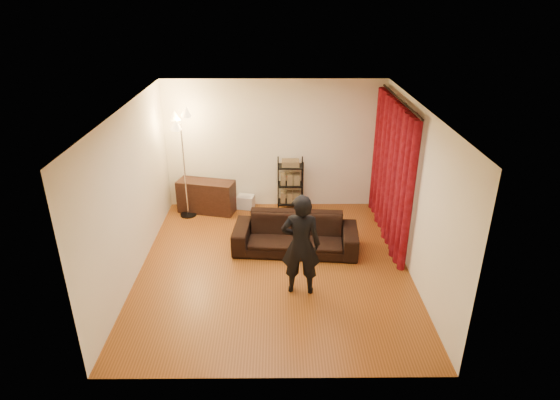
{
  "coord_description": "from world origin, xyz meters",
  "views": [
    {
      "loc": [
        0.05,
        -6.76,
        4.32
      ],
      "look_at": [
        0.1,
        0.3,
        1.1
      ],
      "focal_mm": 30.0,
      "sensor_mm": 36.0,
      "label": 1
    }
  ],
  "objects_px": {
    "person": "(301,245)",
    "wire_shelf": "(290,184)",
    "sofa": "(295,234)",
    "storage_boxes": "(246,202)",
    "media_cabinet": "(207,196)",
    "floor_lamp": "(184,166)"
  },
  "relations": [
    {
      "from": "person",
      "to": "floor_lamp",
      "type": "xyz_separation_m",
      "value": [
        -2.19,
        2.66,
        0.28
      ]
    },
    {
      "from": "person",
      "to": "storage_boxes",
      "type": "xyz_separation_m",
      "value": [
        -1.02,
        3.01,
        -0.67
      ]
    },
    {
      "from": "person",
      "to": "floor_lamp",
      "type": "relative_size",
      "value": 0.74
    },
    {
      "from": "media_cabinet",
      "to": "floor_lamp",
      "type": "distance_m",
      "value": 0.86
    },
    {
      "from": "storage_boxes",
      "to": "sofa",
      "type": "bearing_deg",
      "value": -60.56
    },
    {
      "from": "person",
      "to": "wire_shelf",
      "type": "height_order",
      "value": "person"
    },
    {
      "from": "media_cabinet",
      "to": "wire_shelf",
      "type": "relative_size",
      "value": 1.05
    },
    {
      "from": "wire_shelf",
      "to": "sofa",
      "type": "bearing_deg",
      "value": -83.1
    },
    {
      "from": "storage_boxes",
      "to": "person",
      "type": "bearing_deg",
      "value": -71.28
    },
    {
      "from": "storage_boxes",
      "to": "floor_lamp",
      "type": "xyz_separation_m",
      "value": [
        -1.17,
        -0.35,
        0.95
      ]
    },
    {
      "from": "person",
      "to": "storage_boxes",
      "type": "height_order",
      "value": "person"
    },
    {
      "from": "media_cabinet",
      "to": "sofa",
      "type": "bearing_deg",
      "value": -28.54
    },
    {
      "from": "sofa",
      "to": "storage_boxes",
      "type": "xyz_separation_m",
      "value": [
        -0.99,
        1.76,
        -0.18
      ]
    },
    {
      "from": "sofa",
      "to": "media_cabinet",
      "type": "distance_m",
      "value": 2.41
    },
    {
      "from": "sofa",
      "to": "wire_shelf",
      "type": "distance_m",
      "value": 1.74
    },
    {
      "from": "media_cabinet",
      "to": "floor_lamp",
      "type": "bearing_deg",
      "value": -138.54
    },
    {
      "from": "person",
      "to": "sofa",
      "type": "bearing_deg",
      "value": -84.24
    },
    {
      "from": "person",
      "to": "wire_shelf",
      "type": "xyz_separation_m",
      "value": [
        -0.07,
        2.97,
        -0.26
      ]
    },
    {
      "from": "storage_boxes",
      "to": "wire_shelf",
      "type": "bearing_deg",
      "value": -2.12
    },
    {
      "from": "sofa",
      "to": "wire_shelf",
      "type": "xyz_separation_m",
      "value": [
        -0.05,
        1.73,
        0.24
      ]
    },
    {
      "from": "floor_lamp",
      "to": "wire_shelf",
      "type": "bearing_deg",
      "value": 8.42
    },
    {
      "from": "sofa",
      "to": "storage_boxes",
      "type": "bearing_deg",
      "value": 124.47
    }
  ]
}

